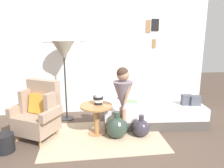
{
  "coord_description": "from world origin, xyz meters",
  "views": [
    {
      "loc": [
        -0.37,
        -2.88,
        1.78
      ],
      "look_at": [
        0.15,
        0.95,
        0.85
      ],
      "focal_mm": 35.43,
      "sensor_mm": 36.0,
      "label": 1
    }
  ],
  "objects": [
    {
      "name": "gallery_wall",
      "position": [
        0.0,
        1.95,
        1.3
      ],
      "size": [
        4.8,
        0.12,
        2.6
      ],
      "color": "silver",
      "rests_on": "ground"
    },
    {
      "name": "daybed",
      "position": [
        0.98,
        1.06,
        0.2
      ],
      "size": [
        1.96,
        0.96,
        0.4
      ],
      "color": "#4C4742",
      "rests_on": "ground"
    },
    {
      "name": "magazine_basket",
      "position": [
        -1.56,
        0.33,
        0.14
      ],
      "size": [
        0.28,
        0.28,
        0.28
      ],
      "primitive_type": "cylinder",
      "color": "black",
      "rests_on": "ground"
    },
    {
      "name": "pillow_head",
      "position": [
        1.73,
        0.88,
        0.49
      ],
      "size": [
        0.2,
        0.12,
        0.19
      ],
      "primitive_type": "cube",
      "rotation": [
        0.0,
        0.0,
        0.01
      ],
      "color": "#474C56",
      "rests_on": "daybed"
    },
    {
      "name": "rug",
      "position": [
        -0.05,
        0.59,
        0.01
      ],
      "size": [
        2.02,
        1.32,
        0.01
      ],
      "primitive_type": "cube",
      "color": "tan",
      "rests_on": "ground"
    },
    {
      "name": "armchair",
      "position": [
        -1.13,
        0.78,
        0.44
      ],
      "size": [
        0.9,
        0.83,
        0.97
      ],
      "color": "tan",
      "rests_on": "ground"
    },
    {
      "name": "person_child",
      "position": [
        0.28,
        0.58,
        0.79
      ],
      "size": [
        0.34,
        0.34,
        1.21
      ],
      "color": "#A37A60",
      "rests_on": "ground"
    },
    {
      "name": "vase_striped",
      "position": [
        -0.11,
        0.8,
        0.63
      ],
      "size": [
        0.17,
        0.17,
        0.24
      ],
      "color": "black",
      "rests_on": "side_table"
    },
    {
      "name": "ground_plane",
      "position": [
        0.0,
        0.0,
        0.0
      ],
      "size": [
        12.0,
        12.0,
        0.0
      ],
      "primitive_type": "plane",
      "color": "#4C3D33"
    },
    {
      "name": "demijohn_far",
      "position": [
        0.6,
        0.54,
        0.15
      ],
      "size": [
        0.3,
        0.3,
        0.38
      ],
      "color": "#332D38",
      "rests_on": "ground"
    },
    {
      "name": "book_on_daybed",
      "position": [
        0.59,
        1.24,
        0.42
      ],
      "size": [
        0.26,
        0.23,
        0.03
      ],
      "primitive_type": "cube",
      "rotation": [
        0.0,
        0.0,
        -0.35
      ],
      "color": "#6CB064",
      "rests_on": "daybed"
    },
    {
      "name": "side_table",
      "position": [
        -0.15,
        0.74,
        0.38
      ],
      "size": [
        0.56,
        0.56,
        0.53
      ],
      "color": "#9E7042",
      "rests_on": "ground"
    },
    {
      "name": "floor_lamp",
      "position": [
        -0.72,
        1.51,
        1.38
      ],
      "size": [
        0.45,
        0.45,
        1.6
      ],
      "color": "black",
      "rests_on": "ground"
    },
    {
      "name": "demijohn_near",
      "position": [
        0.18,
        0.56,
        0.19
      ],
      "size": [
        0.38,
        0.38,
        0.46
      ],
      "color": "#2D3D33",
      "rests_on": "ground"
    },
    {
      "name": "pillow_mid",
      "position": [
        1.58,
        0.92,
        0.5
      ],
      "size": [
        0.2,
        0.13,
        0.2
      ],
      "primitive_type": "cube",
      "rotation": [
        0.0,
        0.0,
        -0.06
      ],
      "color": "#474C56",
      "rests_on": "daybed"
    }
  ]
}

